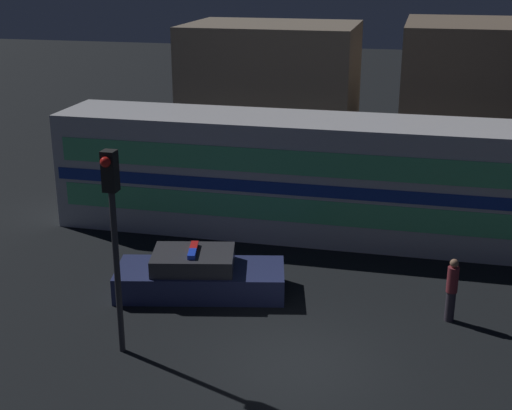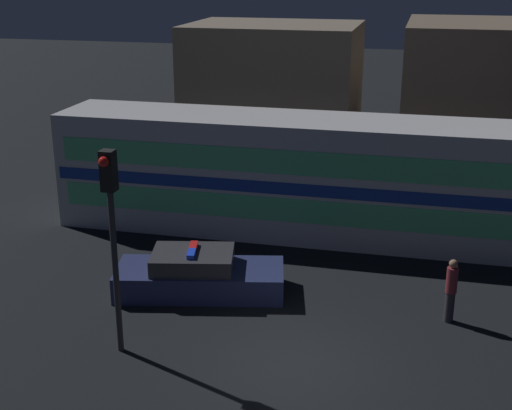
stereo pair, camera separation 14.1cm
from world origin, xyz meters
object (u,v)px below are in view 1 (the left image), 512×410
(police_car, at_px, (199,276))
(traffic_light_corner, at_px, (113,218))
(pedestrian, at_px, (452,289))
(train, at_px, (302,176))

(police_car, bearing_deg, traffic_light_corner, -115.89)
(pedestrian, bearing_deg, police_car, 179.11)
(pedestrian, xyz_separation_m, traffic_light_corner, (-7.43, -3.25, 2.42))
(train, relative_size, traffic_light_corner, 3.37)
(train, height_order, pedestrian, train)
(police_car, relative_size, traffic_light_corner, 1.00)
(train, xyz_separation_m, traffic_light_corner, (-2.75, -8.53, 1.36))
(police_car, bearing_deg, train, 57.57)
(train, xyz_separation_m, police_car, (-1.92, -5.18, -1.43))
(traffic_light_corner, bearing_deg, pedestrian, 23.62)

